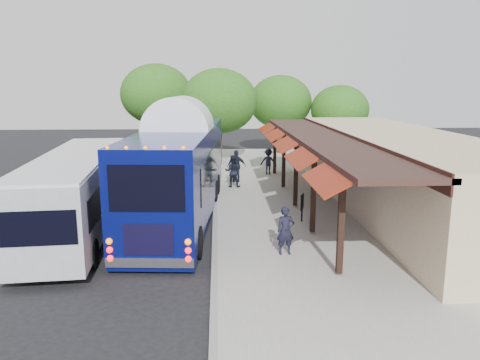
# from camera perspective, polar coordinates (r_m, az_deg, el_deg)

# --- Properties ---
(ground) EXTENTS (90.00, 90.00, 0.00)m
(ground) POSITION_cam_1_polar(r_m,az_deg,el_deg) (17.95, -3.23, -7.15)
(ground) COLOR black
(ground) RESTS_ON ground
(sidewalk) EXTENTS (10.00, 40.00, 0.15)m
(sidewalk) POSITION_cam_1_polar(r_m,az_deg,el_deg) (22.29, 9.83, -3.38)
(sidewalk) COLOR #9E9B93
(sidewalk) RESTS_ON ground
(curb) EXTENTS (0.20, 40.00, 0.16)m
(curb) POSITION_cam_1_polar(r_m,az_deg,el_deg) (21.76, -3.03, -3.58)
(curb) COLOR gray
(curb) RESTS_ON ground
(station_shelter) EXTENTS (8.15, 20.00, 3.60)m
(station_shelter) POSITION_cam_1_polar(r_m,az_deg,el_deg) (22.88, 18.28, 1.14)
(station_shelter) COLOR tan
(station_shelter) RESTS_ON ground
(coach_bus) EXTENTS (3.69, 13.23, 4.19)m
(coach_bus) POSITION_cam_1_polar(r_m,az_deg,el_deg) (20.34, -7.34, 1.54)
(coach_bus) COLOR #070D56
(coach_bus) RESTS_ON ground
(city_bus) EXTENTS (3.50, 11.69, 3.09)m
(city_bus) POSITION_cam_1_polar(r_m,az_deg,el_deg) (19.45, -19.18, -1.09)
(city_bus) COLOR #9A9CA2
(city_bus) RESTS_ON ground
(ped_a) EXTENTS (0.62, 0.43, 1.63)m
(ped_a) POSITION_cam_1_polar(r_m,az_deg,el_deg) (15.78, 5.59, -6.17)
(ped_a) COLOR black
(ped_a) RESTS_ON sidewalk
(ped_b) EXTENTS (0.95, 0.79, 1.79)m
(ped_b) POSITION_cam_1_polar(r_m,az_deg,el_deg) (25.90, -0.90, 1.09)
(ped_b) COLOR black
(ped_b) RESTS_ON sidewalk
(ped_c) EXTENTS (1.11, 0.48, 1.87)m
(ped_c) POSITION_cam_1_polar(r_m,az_deg,el_deg) (27.25, -0.43, 1.70)
(ped_c) COLOR black
(ped_c) RESTS_ON sidewalk
(ped_d) EXTENTS (1.18, 0.88, 1.63)m
(ped_d) POSITION_cam_1_polar(r_m,az_deg,el_deg) (29.71, 3.49, 2.27)
(ped_d) COLOR black
(ped_d) RESTS_ON sidewalk
(sign_board) EXTENTS (0.23, 0.51, 1.16)m
(sign_board) POSITION_cam_1_polar(r_m,az_deg,el_deg) (19.54, 7.57, -2.82)
(sign_board) COLOR black
(sign_board) RESTS_ON sidewalk
(tree_left) EXTENTS (5.38, 5.38, 6.89)m
(tree_left) POSITION_cam_1_polar(r_m,az_deg,el_deg) (33.40, -2.57, 9.57)
(tree_left) COLOR #382314
(tree_left) RESTS_ON ground
(tree_mid) EXTENTS (5.10, 5.10, 6.52)m
(tree_mid) POSITION_cam_1_polar(r_m,az_deg,el_deg) (38.90, 4.96, 9.45)
(tree_mid) COLOR #382314
(tree_mid) RESTS_ON ground
(tree_right) EXTENTS (4.48, 4.48, 5.73)m
(tree_right) POSITION_cam_1_polar(r_m,az_deg,el_deg) (37.49, 12.07, 8.36)
(tree_right) COLOR #382314
(tree_right) RESTS_ON ground
(tree_far) EXTENTS (5.82, 5.82, 7.45)m
(tree_far) POSITION_cam_1_polar(r_m,az_deg,el_deg) (39.52, -10.17, 10.25)
(tree_far) COLOR #382314
(tree_far) RESTS_ON ground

